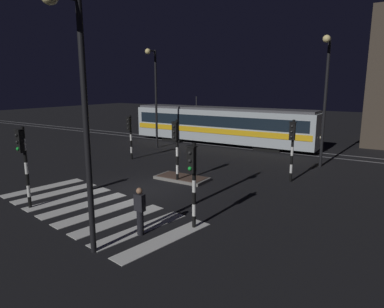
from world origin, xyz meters
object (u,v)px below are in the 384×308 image
object	(u,v)px
traffic_light_kerb_mid_left	(23,155)
tram	(221,125)
traffic_light_corner_far_right	(292,142)
pedestrian_waiting_at_kerb	(140,211)
traffic_light_median_centre	(176,142)
street_lamp_trackside_right	(325,88)
traffic_light_corner_far_left	(130,131)
street_lamp_trackside_left	(154,87)
street_lamp_near_kerb	(78,99)
traffic_light_corner_near_right	(193,173)

from	to	relation	value
traffic_light_kerb_mid_left	tram	world-z (taller)	tram
traffic_light_corner_far_right	pedestrian_waiting_at_kerb	world-z (taller)	traffic_light_corner_far_right
traffic_light_median_centre	street_lamp_trackside_right	world-z (taller)	street_lamp_trackside_right
traffic_light_corner_far_left	traffic_light_corner_far_right	bearing A→B (deg)	1.74
street_lamp_trackside_left	street_lamp_near_kerb	distance (m)	18.24
traffic_light_corner_near_right	street_lamp_trackside_right	bearing A→B (deg)	81.81
traffic_light_median_centre	pedestrian_waiting_at_kerb	world-z (taller)	traffic_light_median_centre
tram	street_lamp_trackside_left	bearing A→B (deg)	-130.70
traffic_light_median_centre	street_lamp_trackside_left	distance (m)	10.92
traffic_light_kerb_mid_left	street_lamp_trackside_right	size ratio (longest dim) A/B	0.44
traffic_light_corner_far_right	street_lamp_near_kerb	xyz separation A→B (m)	(-2.88, -11.39, 2.55)
street_lamp_trackside_right	pedestrian_waiting_at_kerb	xyz separation A→B (m)	(-3.04, -13.76, -4.12)
street_lamp_trackside_left	pedestrian_waiting_at_kerb	world-z (taller)	street_lamp_trackside_left
traffic_light_corner_far_left	street_lamp_trackside_left	size ratio (longest dim) A/B	0.39
traffic_light_corner_far_right	traffic_light_kerb_mid_left	distance (m)	12.93
traffic_light_corner_near_right	traffic_light_corner_far_left	distance (m)	12.57
street_lamp_trackside_left	tram	size ratio (longest dim) A/B	0.47
traffic_light_corner_near_right	street_lamp_trackside_left	distance (m)	16.79
traffic_light_corner_far_left	street_lamp_trackside_right	distance (m)	13.01
traffic_light_corner_far_left	street_lamp_trackside_right	size ratio (longest dim) A/B	0.39
street_lamp_trackside_left	pedestrian_waiting_at_kerb	size ratio (longest dim) A/B	4.63
traffic_light_corner_near_right	pedestrian_waiting_at_kerb	bearing A→B (deg)	-131.45
traffic_light_corner_far_left	tram	world-z (taller)	tram
traffic_light_corner_far_right	pedestrian_waiting_at_kerb	size ratio (longest dim) A/B	1.97
street_lamp_trackside_left	street_lamp_near_kerb	size ratio (longest dim) A/B	1.04
traffic_light_corner_far_left	traffic_light_median_centre	xyz separation A→B (m)	(6.10, -3.11, 0.19)
traffic_light_corner_far_right	street_lamp_near_kerb	world-z (taller)	street_lamp_near_kerb
traffic_light_median_centre	pedestrian_waiting_at_kerb	bearing A→B (deg)	-66.20
street_lamp_near_kerb	pedestrian_waiting_at_kerb	size ratio (longest dim) A/B	4.43
street_lamp_near_kerb	street_lamp_trackside_left	bearing A→B (deg)	121.85
pedestrian_waiting_at_kerb	traffic_light_kerb_mid_left	bearing A→B (deg)	-174.21
traffic_light_corner_far_right	traffic_light_corner_far_left	world-z (taller)	traffic_light_corner_far_right
street_lamp_trackside_left	street_lamp_trackside_right	world-z (taller)	street_lamp_trackside_right
traffic_light_corner_near_right	tram	bearing A→B (deg)	114.58
traffic_light_kerb_mid_left	street_lamp_trackside_right	xyz separation A→B (m)	(8.79, 14.34, 2.69)
traffic_light_corner_far_right	traffic_light_corner_far_left	size ratio (longest dim) A/B	1.08
street_lamp_trackside_right	street_lamp_trackside_left	bearing A→B (deg)	-178.87
traffic_light_corner_far_left	traffic_light_kerb_mid_left	size ratio (longest dim) A/B	0.89
traffic_light_corner_far_left	pedestrian_waiting_at_kerb	size ratio (longest dim) A/B	1.81
traffic_light_corner_far_left	traffic_light_median_centre	distance (m)	6.85
traffic_light_kerb_mid_left	traffic_light_median_centre	world-z (taller)	traffic_light_kerb_mid_left
traffic_light_corner_far_left	street_lamp_near_kerb	world-z (taller)	street_lamp_near_kerb
traffic_light_corner_far_left	street_lamp_near_kerb	size ratio (longest dim) A/B	0.41
traffic_light_median_centre	pedestrian_waiting_at_kerb	distance (m)	6.65
traffic_light_corner_far_right	street_lamp_trackside_right	distance (m)	5.20
traffic_light_kerb_mid_left	tram	distance (m)	18.49
traffic_light_kerb_mid_left	traffic_light_corner_far_right	bearing A→B (deg)	50.57
traffic_light_corner_far_left	tram	size ratio (longest dim) A/B	0.18
street_lamp_near_kerb	traffic_light_kerb_mid_left	bearing A→B (deg)	165.22
traffic_light_corner_near_right	traffic_light_median_centre	world-z (taller)	traffic_light_median_centre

